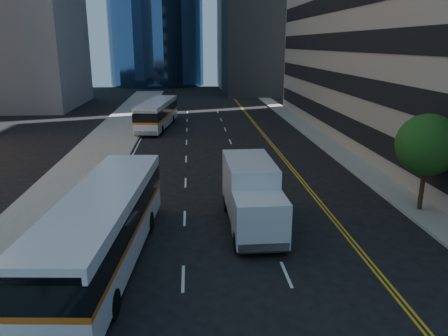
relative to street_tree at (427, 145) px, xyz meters
name	(u,v)px	position (x,y,z in m)	size (l,w,h in m)	color
ground	(284,304)	(-9.00, -8.00, -3.64)	(160.00, 160.00, 0.00)	black
sidewalk_west	(106,145)	(-19.50, 17.00, -3.57)	(5.00, 90.00, 0.15)	gray
sidewalk_east	(324,142)	(0.00, 17.00, -3.57)	(2.00, 90.00, 0.15)	gray
street_tree	(427,145)	(0.00, 0.00, 0.00)	(3.20, 3.20, 5.10)	#332114
bus_front	(104,226)	(-15.60, -4.62, -1.96)	(3.64, 12.13, 3.08)	silver
bus_rear	(157,113)	(-15.60, 25.36, -2.08)	(3.89, 11.28, 2.85)	silver
box_truck	(252,195)	(-9.23, -1.34, -1.97)	(2.36, 6.62, 3.16)	silver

